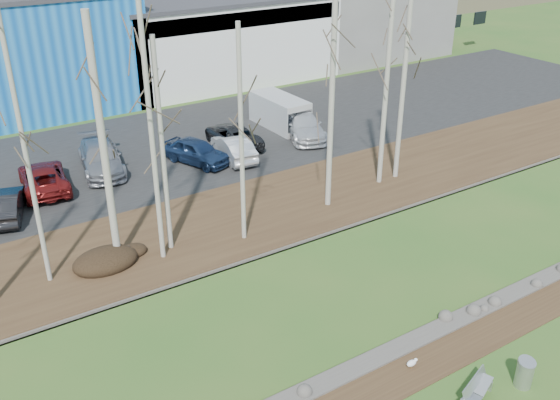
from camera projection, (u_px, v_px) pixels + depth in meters
dirt_strip at (404, 373)px, 20.70m from camera, size 80.00×1.80×0.03m
near_bank_rocks at (384, 356)px, 21.46m from camera, size 80.00×0.80×0.50m
river at (314, 298)px, 24.55m from camera, size 80.00×8.00×0.90m
far_bank_rocks at (260, 252)px, 27.63m from camera, size 80.00×0.80×0.46m
far_bank at (226, 222)px, 30.01m from camera, size 80.00×7.00×0.15m
parking_lot at (144, 153)px, 37.91m from camera, size 80.00×14.00×0.14m
building_white at (212, 35)px, 52.77m from camera, size 18.36×12.24×6.80m
building_grey at (359, 14)px, 60.44m from camera, size 14.28×12.24×7.30m
bench_damaged at (476, 390)px, 19.50m from camera, size 1.66×0.99×0.71m
litter_bin at (524, 374)px, 19.98m from camera, size 0.68×0.68×0.94m
seagull at (412, 363)px, 20.88m from camera, size 0.46×0.21×0.33m
dirt_mound at (105, 260)px, 26.25m from camera, size 2.77×1.96×0.54m
birch_1 at (26, 154)px, 22.97m from camera, size 0.19×0.19×11.02m
birch_2 at (103, 146)px, 24.52m from camera, size 0.31×0.31×10.45m
birch_3 at (152, 135)px, 24.56m from camera, size 0.21×0.21×11.18m
birch_4 at (162, 149)px, 25.67m from camera, size 0.22×0.22×9.34m
birch_5 at (241, 138)px, 26.38m from camera, size 0.20×0.20×9.68m
birch_6 at (331, 109)px, 29.32m from camera, size 0.27×0.27×10.04m
birch_7 at (386, 88)px, 31.65m from camera, size 0.26×0.26×10.49m
birch_8 at (404, 72)px, 32.03m from camera, size 0.26×0.26×11.72m
car_1 at (6, 205)px, 29.99m from camera, size 2.53×4.28×1.33m
car_2 at (44, 178)px, 32.80m from camera, size 2.82×5.13×1.36m
car_3 at (101, 158)px, 35.03m from camera, size 3.13×5.66×1.55m
car_4 at (197, 151)px, 36.03m from camera, size 3.17×4.59×1.45m
car_5 at (234, 148)px, 36.58m from camera, size 2.04×4.39×1.39m
car_6 at (233, 135)px, 38.47m from camera, size 2.65×5.09×1.37m
car_7 at (303, 125)px, 39.94m from camera, size 3.83×5.66×1.52m
van_white at (281, 112)px, 41.38m from camera, size 2.04×4.71×2.05m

